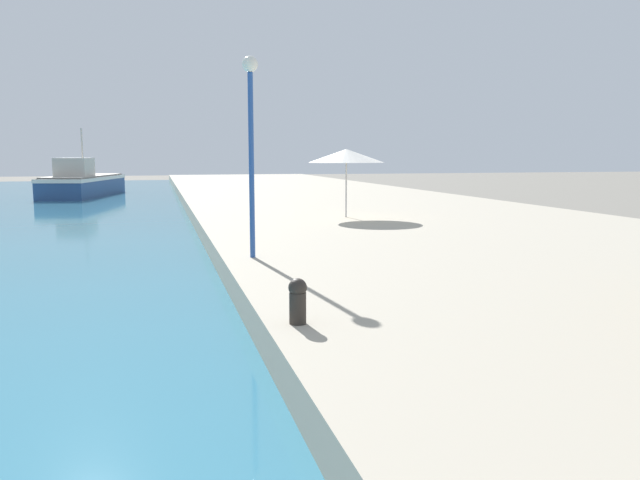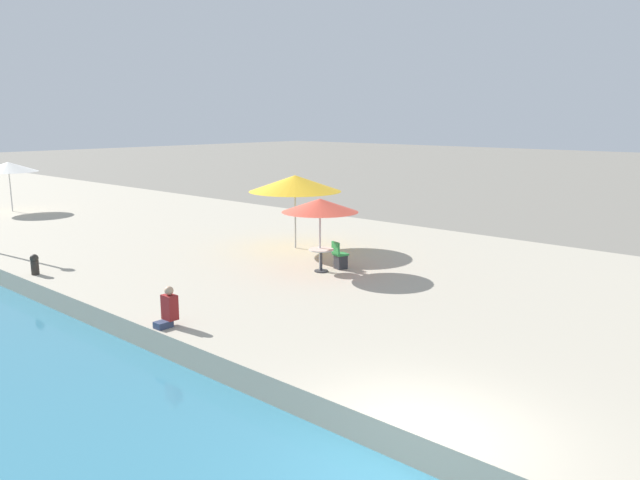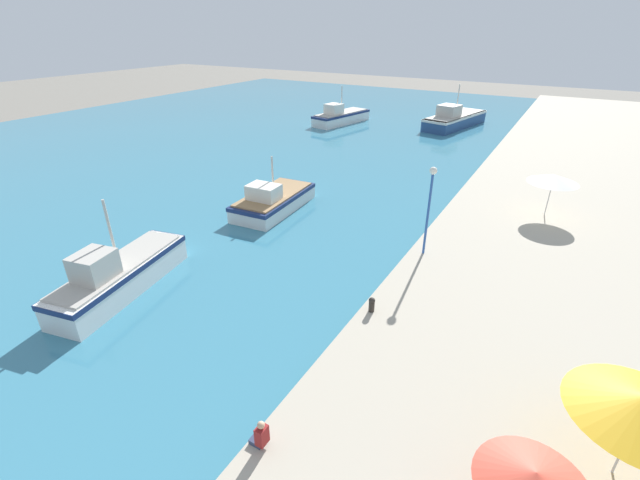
% 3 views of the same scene
% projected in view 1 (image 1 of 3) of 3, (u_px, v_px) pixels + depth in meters
% --- Properties ---
extents(quay_promenade, '(16.00, 90.00, 0.62)m').
position_uv_depth(quay_promenade, '(345.00, 207.00, 32.25)').
color(quay_promenade, '#B2A893').
rests_on(quay_promenade, ground_plane).
extents(fishing_boat_distant, '(5.23, 10.84, 4.82)m').
position_uv_depth(fishing_boat_distant, '(83.00, 183.00, 44.54)').
color(fishing_boat_distant, navy).
rests_on(fishing_boat_distant, water_basin).
extents(cafe_umbrella_striped, '(2.88, 2.88, 2.58)m').
position_uv_depth(cafe_umbrella_striped, '(346.00, 156.00, 23.55)').
color(cafe_umbrella_striped, '#B7B7B7').
rests_on(cafe_umbrella_striped, quay_promenade).
extents(mooring_bollard, '(0.26, 0.26, 0.65)m').
position_uv_depth(mooring_bollard, '(298.00, 300.00, 8.76)').
color(mooring_bollard, '#2D2823').
rests_on(mooring_bollard, quay_promenade).
extents(lamppost, '(0.36, 0.36, 4.56)m').
position_uv_depth(lamppost, '(251.00, 122.00, 14.09)').
color(lamppost, '#28519E').
rests_on(lamppost, quay_promenade).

